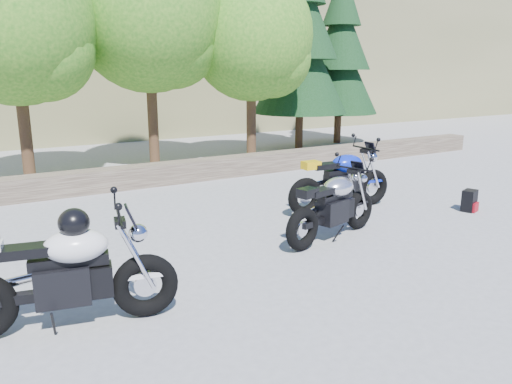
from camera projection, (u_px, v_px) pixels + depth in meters
ground at (279, 257)px, 7.37m from camera, size 90.00×90.00×0.00m
stone_wall at (153, 175)px, 11.90m from camera, size 22.00×0.55×0.50m
tree_decid_left at (19, 27)px, 11.27m from camera, size 3.67×3.67×5.62m
tree_decid_mid at (153, 17)px, 13.14m from camera, size 4.08×4.08×6.24m
tree_decid_right at (255, 40)px, 14.16m from camera, size 3.54×3.54×5.41m
conifer_near at (301, 39)px, 16.41m from camera, size 3.17×3.17×7.06m
conifer_far at (340, 53)px, 18.10m from camera, size 2.82×2.82×6.27m
silver_bike at (333, 207)px, 8.04m from camera, size 2.18×0.84×1.11m
white_bike at (63, 271)px, 5.19m from camera, size 2.35×0.83×1.31m
blue_bike at (341, 181)px, 9.70m from camera, size 2.39×0.76×1.20m
backpack at (470, 201)px, 9.70m from camera, size 0.36×0.34×0.42m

